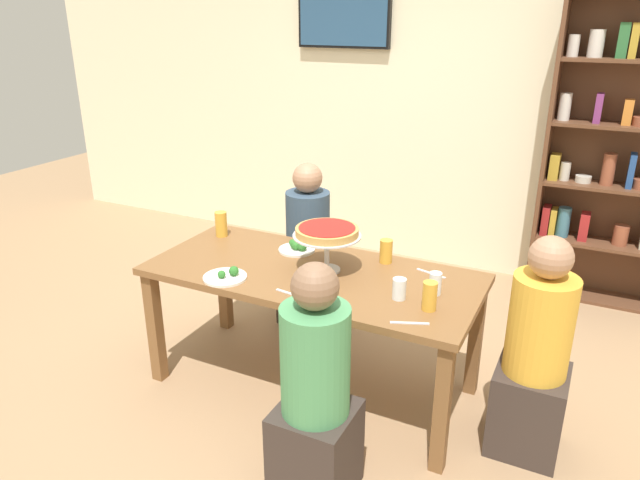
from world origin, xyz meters
The scene contains 20 objects.
ground_plane centered at (0.00, 0.00, 0.00)m, with size 12.00×12.00×0.00m, color #9E7A56.
rear_partition centered at (0.00, 2.20, 1.40)m, with size 8.00×0.12×2.80m, color beige.
dining_table centered at (0.00, 0.00, 0.65)m, with size 1.84×0.82×0.74m.
bookshelf centered at (1.49, 2.01, 1.13)m, with size 1.10×0.30×2.21m.
television centered at (-0.77, 2.11, 2.02)m, with size 0.82×0.05×0.46m.
diner_near_right centered at (0.39, -0.73, 0.49)m, with size 0.34×0.34×1.15m.
diner_head_east centered at (1.21, 0.00, 0.49)m, with size 0.34×0.34×1.15m.
diner_far_left centered at (-0.40, 0.71, 0.49)m, with size 0.34×0.34×1.15m.
deep_dish_pizza_stand centered at (0.07, 0.04, 0.96)m, with size 0.37×0.37×0.26m.
salad_plate_near_diner centered at (-0.37, -0.29, 0.75)m, with size 0.24×0.24×0.07m.
salad_plate_far_diner centered at (-0.21, 0.22, 0.76)m, with size 0.22×0.22×0.07m.
beer_glass_amber_tall centered at (-0.77, 0.23, 0.82)m, with size 0.08×0.08×0.16m, color gold.
beer_glass_amber_short centered at (0.32, 0.30, 0.81)m, with size 0.07×0.07×0.14m, color gold.
beer_glass_amber_spare centered at (0.71, -0.15, 0.81)m, with size 0.07×0.07×0.14m, color gold.
water_glass_clear_near centered at (0.69, 0.03, 0.80)m, with size 0.06×0.06×0.12m, color white.
water_glass_clear_far centered at (0.54, -0.10, 0.79)m, with size 0.07×0.07×0.11m, color white.
cutlery_fork_near centered at (0.67, -0.32, 0.74)m, with size 0.18×0.02×0.01m, color silver.
cutlery_knife_near centered at (0.60, 0.26, 0.74)m, with size 0.18×0.02×0.01m, color silver.
cutlery_fork_far centered at (0.27, -0.28, 0.74)m, with size 0.18×0.02×0.01m, color silver.
cutlery_knife_far centered at (0.03, -0.30, 0.74)m, with size 0.18×0.02×0.01m, color silver.
Camera 1 is at (1.35, -2.63, 2.08)m, focal length 32.99 mm.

